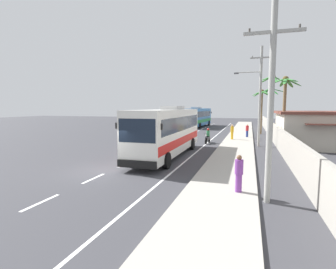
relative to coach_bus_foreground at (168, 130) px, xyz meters
The scene contains 16 objects.
ground_plane 6.66m from the coach_bus_foreground, 106.80° to the right, with size 160.00×160.00×0.00m, color #3A3A3F.
sidewalk_kerb 6.64m from the coach_bus_foreground, 38.36° to the left, with size 3.20×90.00×0.14m, color #A8A399.
lane_markings 8.58m from the coach_bus_foreground, 87.03° to the left, with size 3.82×71.00×0.01m.
boundary_wall 11.87m from the coach_bus_foreground, 42.13° to the left, with size 0.24×60.00×1.96m, color #9E998E.
coach_bus_foreground is the anchor object (origin of this frame).
coach_bus_far_lane 30.66m from the coach_bus_foreground, 96.55° to the left, with size 3.39×12.59×3.85m.
motorcycle_beside_bus 8.44m from the coach_bus_foreground, 76.80° to the left, with size 0.56×1.96×1.61m.
pedestrian_near_kerb 12.03m from the coach_bus_foreground, 69.34° to the left, with size 0.36×0.36×1.72m.
pedestrian_midwalk 9.77m from the coach_bus_foreground, 53.65° to the right, with size 0.36×0.36×1.64m.
pedestrian_far_walk 15.36m from the coach_bus_foreground, 67.52° to the left, with size 0.36×0.36×1.61m.
utility_pole_nearest 11.09m from the coach_bus_foreground, 50.58° to the right, with size 2.21×0.24×8.23m.
utility_pole_mid 10.59m from the coach_bus_foreground, 46.94° to the left, with size 3.54×0.24×9.62m.
palm_nearest 21.50m from the coach_bus_foreground, 68.99° to the left, with size 2.83×2.91×6.35m.
palm_second 24.45m from the coach_bus_foreground, 68.54° to the left, with size 4.06×3.69×6.85m.
palm_third 12.45m from the coach_bus_foreground, 40.31° to the left, with size 3.01×3.05×6.79m.
palm_fourth 15.55m from the coach_bus_foreground, 56.03° to the left, with size 3.06×3.21×7.56m.
Camera 1 is at (7.97, -13.20, 3.85)m, focal length 27.59 mm.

